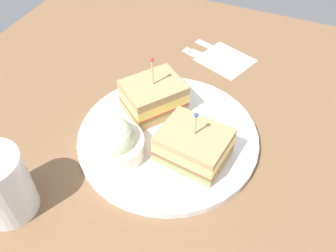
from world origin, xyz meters
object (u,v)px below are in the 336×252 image
Objects in this scene: plate at (168,137)px; napkin at (225,60)px; sandwich_half_front at (153,97)px; sandwich_half_back at (194,145)px; coleslaw_bowl at (113,142)px; knife at (217,49)px; drink_glass at (1,188)px; fork at (204,57)px.

plate is 2.97× the size of napkin.
sandwich_half_back is (10.11, -7.36, -0.24)cm from sandwich_half_front.
coleslaw_bowl reaches higher than knife.
sandwich_half_back reaches higher than plate.
fork is (13.45, 44.80, -4.52)cm from drink_glass.
drink_glass reaches higher than fork.
knife is at bearing 79.58° from sandwich_half_front.
plate reaches higher than knife.
sandwich_half_front is 1.20× the size of drink_glass.
knife is at bearing 90.95° from plate.
sandwich_half_front reaches higher than napkin.
coleslaw_bowl is at bearing -99.32° from knife.
knife is at bearing 80.68° from coleslaw_bowl.
sandwich_half_front is at bearing -97.53° from fork.
knife is (-5.85, 30.55, -3.67)cm from sandwich_half_back.
fork is (-2.15, 24.17, -0.46)cm from plate.
sandwich_half_back reaches higher than knife.
sandwich_half_back is 1.07× the size of drink_glass.
sandwich_half_back is 28.12cm from fork.
napkin is at bearing 11.34° from fork.
sandwich_half_back reaches higher than drink_glass.
coleslaw_bowl is 0.95× the size of napkin.
knife is (-0.46, 27.88, -0.46)cm from plate.
knife is at bearing 134.31° from napkin.
plate is 24.27cm from fork.
plate is 2.28× the size of fork.
fork is at bearing -114.47° from knife.
fork is (2.58, 19.48, -3.90)cm from sandwich_half_front.
fork is (4.01, 31.04, -3.63)cm from coleslaw_bowl.
sandwich_half_back reaches higher than coleslaw_bowl.
coleslaw_bowl is 16.70cm from drink_glass.
coleslaw_bowl is (-1.44, -11.56, -0.27)cm from sandwich_half_front.
coleslaw_bowl reaches higher than fork.
fork is 4.08cm from knife.
plate is 7.50cm from sandwich_half_front.
drink_glass is (-20.98, -17.96, 0.85)cm from sandwich_half_back.
coleslaw_bowl is 31.51cm from fork.
sandwich_half_front is 0.95× the size of fork.
coleslaw_bowl is at bearing -104.83° from napkin.
sandwich_half_back is at bearing -74.32° from fork.
plate is 25.17cm from napkin.
knife is (-2.75, 2.82, 0.10)cm from napkin.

